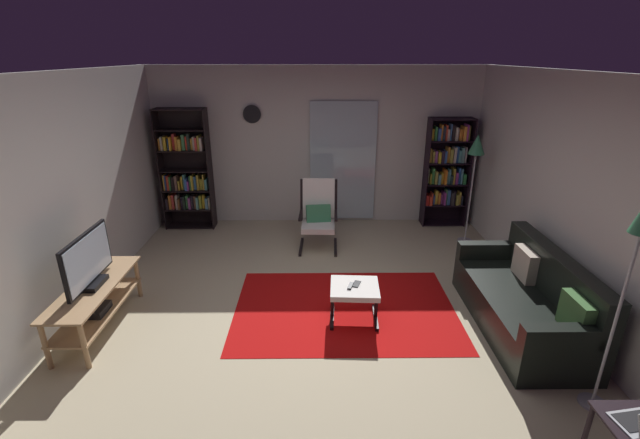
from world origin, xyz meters
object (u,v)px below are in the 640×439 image
bookshelf_near_tv (186,173)px  bookshelf_near_sofa (447,169)px  leather_sofa (526,302)px  tv_remote (350,286)px  tv_stand (96,301)px  television (88,262)px  lounge_armchair (318,213)px  floor_lamp_by_sofa (638,244)px  floor_lamp_by_shelf (476,152)px  ottoman (355,292)px  cell_phone (356,284)px  wall_clock (252,114)px

bookshelf_near_tv → bookshelf_near_sofa: size_ratio=1.09×
leather_sofa → tv_remote: 1.86m
tv_stand → television: bearing=80.1°
lounge_armchair → floor_lamp_by_sofa: floor_lamp_by_sofa is taller
tv_stand → floor_lamp_by_shelf: bearing=25.9°
bookshelf_near_sofa → leather_sofa: (0.05, -3.05, -0.66)m
ottoman → floor_lamp_by_sofa: 2.56m
leather_sofa → tv_remote: size_ratio=13.08×
lounge_armchair → tv_remote: 2.02m
tv_stand → floor_lamp_by_shelf: floor_lamp_by_shelf is taller
ottoman → cell_phone: bearing=60.8°
television → wall_clock: size_ratio=3.05×
television → bookshelf_near_tv: size_ratio=0.45×
leather_sofa → cell_phone: size_ratio=13.45×
bookshelf_near_sofa → tv_remote: (-1.80, -2.89, -0.55)m
cell_phone → bookshelf_near_sofa: bearing=79.6°
wall_clock → tv_stand: bearing=-112.2°
television → lounge_armchair: size_ratio=0.86×
television → cell_phone: bearing=3.7°
tv_stand → ottoman: (2.73, 0.15, -0.00)m
bookshelf_near_tv → lounge_armchair: (2.16, -0.83, -0.40)m
television → bookshelf_near_sofa: bearing=34.0°
bookshelf_near_sofa → lounge_armchair: bookshelf_near_sofa is taller
tv_remote → floor_lamp_by_shelf: floor_lamp_by_shelf is taller
tv_remote → cell_phone: 0.08m
bookshelf_near_sofa → lounge_armchair: (-2.13, -0.90, -0.44)m
leather_sofa → bookshelf_near_tv: bearing=145.6°
television → ottoman: (2.73, 0.14, -0.44)m
tv_remote → wall_clock: 3.62m
tv_remote → floor_lamp_by_sofa: size_ratio=0.08×
bookshelf_near_tv → wall_clock: wall_clock is taller
lounge_armchair → floor_lamp_by_shelf: bearing=3.3°
floor_lamp_by_sofa → floor_lamp_by_shelf: 3.39m
ottoman → floor_lamp_by_shelf: floor_lamp_by_shelf is taller
ottoman → lounge_armchair: bearing=100.9°
bookshelf_near_tv → cell_phone: 3.81m
cell_phone → floor_lamp_by_sofa: bearing=-13.8°
television → leather_sofa: (4.53, -0.03, -0.47)m
lounge_armchair → leather_sofa: bearing=-44.6°
bookshelf_near_tv → tv_remote: bearing=-48.5°
floor_lamp_by_sofa → lounge_armchair: bearing=125.1°
tv_remote → ottoman: bearing=30.4°
bookshelf_near_tv → wall_clock: size_ratio=6.79×
leather_sofa → wall_clock: 4.80m
bookshelf_near_tv → lounge_armchair: 2.35m
leather_sofa → lounge_armchair: bearing=135.4°
bookshelf_near_sofa → wall_clock: 3.32m
bookshelf_near_tv → bookshelf_near_sofa: 4.30m
lounge_armchair → floor_lamp_by_shelf: (2.30, 0.13, 0.88)m
tv_stand → lounge_armchair: bearing=42.2°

